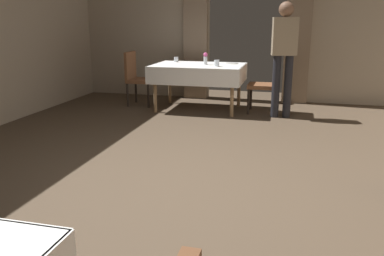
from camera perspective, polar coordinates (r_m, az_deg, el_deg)
The scene contains 10 objects.
ground at distance 3.76m, azimuth -0.51°, elevation -7.74°, with size 10.08×10.08×0.00m, color #4C3D2D.
wall_back at distance 7.58m, azimuth 7.81°, elevation 15.42°, with size 6.40×0.27×3.00m.
dining_table_mid at distance 6.66m, azimuth 0.94°, elevation 8.27°, with size 1.49×1.03×0.75m.
chair_mid_left at distance 7.11m, azimuth -7.85°, elevation 7.38°, with size 0.44×0.44×0.93m.
chair_mid_right at distance 6.54m, azimuth 10.71°, elevation 6.58°, with size 0.45×0.44×0.93m.
flower_vase_mid at distance 6.64m, azimuth 1.93°, elevation 9.93°, with size 0.07×0.07×0.20m.
glass_mid_b at distance 6.39m, azimuth 3.55°, elevation 9.21°, with size 0.08×0.08×0.10m, color silver.
plate_mid_c at distance 6.84m, azimuth 5.72°, elevation 9.18°, with size 0.21×0.21×0.01m, color white.
glass_mid_d at distance 7.07m, azimuth -2.28°, elevation 9.74°, with size 0.08×0.08×0.09m, color silver.
person_waiter_by_doorway at distance 6.22m, azimuth 12.97°, elevation 10.75°, with size 0.39×0.28×1.72m.
Camera 1 is at (0.88, -3.35, 1.47)m, focal length 37.43 mm.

